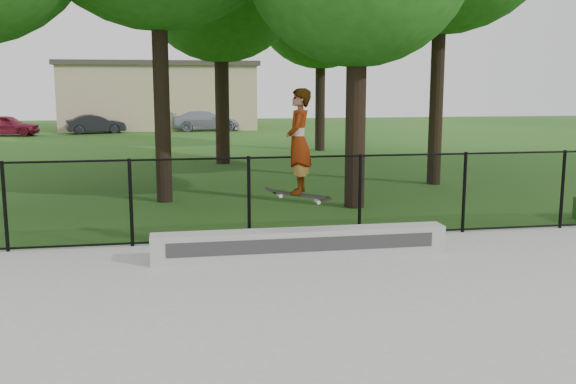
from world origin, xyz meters
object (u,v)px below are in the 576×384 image
object	(u,v)px
car_c	(206,121)
skater_airborne	(299,144)
car_a	(6,125)
car_b	(96,124)
grind_ledge	(301,243)

from	to	relation	value
car_c	skater_airborne	xyz separation A→B (m)	(-0.16, -30.62, 1.25)
car_a	car_c	world-z (taller)	car_c
car_a	car_b	bearing A→B (deg)	-71.00
car_a	grind_ledge	bearing A→B (deg)	-152.47
grind_ledge	car_a	size ratio (longest dim) A/B	1.37
car_a	car_b	world-z (taller)	car_a
car_a	car_c	bearing A→B (deg)	-72.31
car_b	car_c	distance (m)	6.57
car_a	car_c	distance (m)	11.39
grind_ledge	car_b	world-z (taller)	car_b
car_b	car_a	bearing A→B (deg)	89.20
car_a	car_c	size ratio (longest dim) A/B	0.88
grind_ledge	car_a	world-z (taller)	car_a
car_b	skater_airborne	world-z (taller)	skater_airborne
car_b	car_c	xyz separation A→B (m)	(6.46, 1.20, 0.07)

